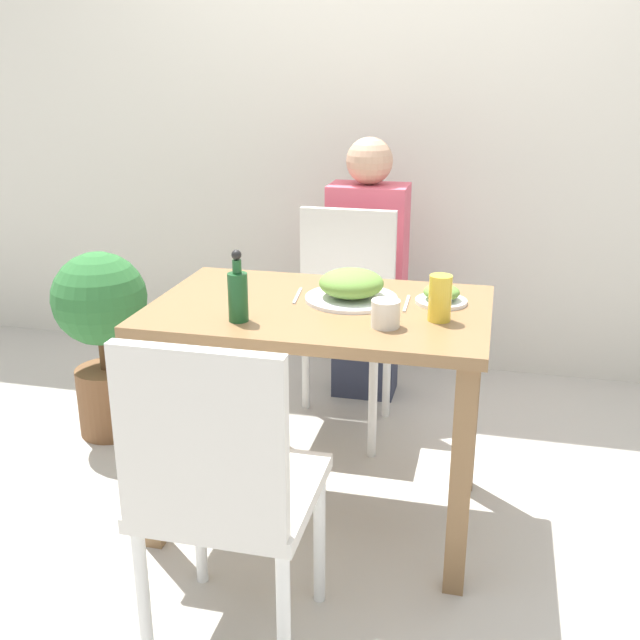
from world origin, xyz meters
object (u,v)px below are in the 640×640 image
object	(u,v)px
chair_far	(342,309)
person_figure	(367,272)
chair_near	(222,483)
side_plate	(441,295)
sauce_bottle	(238,294)
drink_cup	(386,314)
food_plate	(351,287)
juice_glass	(440,298)
potted_plant_left	(102,326)

from	to	relation	value
chair_far	person_figure	bearing A→B (deg)	82.25
chair_near	chair_far	bearing A→B (deg)	-90.21
chair_near	side_plate	bearing A→B (deg)	-119.43
sauce_bottle	chair_near	bearing A→B (deg)	-76.45
chair_far	drink_cup	bearing A→B (deg)	-70.19
food_plate	side_plate	bearing A→B (deg)	7.10
drink_cup	juice_glass	world-z (taller)	juice_glass
food_plate	drink_cup	xyz separation A→B (m)	(0.14, -0.22, -0.01)
side_plate	potted_plant_left	xyz separation A→B (m)	(-1.35, 0.28, -0.31)
drink_cup	juice_glass	bearing A→B (deg)	32.07
chair_near	drink_cup	distance (m)	0.68
food_plate	person_figure	xyz separation A→B (m)	(-0.11, 0.95, -0.22)
chair_near	juice_glass	size ratio (longest dim) A/B	6.61
juice_glass	sauce_bottle	xyz separation A→B (m)	(-0.57, -0.14, 0.01)
person_figure	drink_cup	bearing A→B (deg)	-77.63
chair_near	person_figure	xyz separation A→B (m)	(0.05, 1.71, 0.07)
chair_far	juice_glass	xyz separation A→B (m)	(0.45, -0.75, 0.31)
food_plate	side_plate	world-z (taller)	food_plate
chair_far	sauce_bottle	distance (m)	0.95
drink_cup	person_figure	distance (m)	1.22
juice_glass	person_figure	xyz separation A→B (m)	(-0.40, 1.08, -0.24)
chair_far	person_figure	distance (m)	0.34
chair_far	drink_cup	xyz separation A→B (m)	(0.30, -0.84, 0.28)
food_plate	chair_near	bearing A→B (deg)	-102.32
chair_near	person_figure	bearing A→B (deg)	-91.69
chair_near	food_plate	world-z (taller)	chair_near
food_plate	side_plate	distance (m)	0.28
sauce_bottle	side_plate	bearing A→B (deg)	28.58
chair_far	juice_glass	distance (m)	0.93
juice_glass	person_figure	distance (m)	1.18
juice_glass	sauce_bottle	distance (m)	0.59
food_plate	person_figure	world-z (taller)	person_figure
chair_far	potted_plant_left	distance (m)	0.97
drink_cup	person_figure	world-z (taller)	person_figure
person_figure	chair_near	bearing A→B (deg)	-91.69
drink_cup	sauce_bottle	world-z (taller)	sauce_bottle
chair_near	sauce_bottle	distance (m)	0.59
chair_far	sauce_bottle	bearing A→B (deg)	-97.76
food_plate	sauce_bottle	size ratio (longest dim) A/B	1.38
chair_far	food_plate	world-z (taller)	chair_far
side_plate	person_figure	xyz separation A→B (m)	(-0.39, 0.92, -0.20)
drink_cup	sauce_bottle	xyz separation A→B (m)	(-0.42, -0.05, 0.04)
side_plate	person_figure	bearing A→B (deg)	113.26
chair_near	potted_plant_left	bearing A→B (deg)	-49.53
chair_far	food_plate	bearing A→B (deg)	-75.55
chair_far	food_plate	distance (m)	0.70
potted_plant_left	person_figure	world-z (taller)	person_figure
side_plate	juice_glass	distance (m)	0.17
sauce_bottle	drink_cup	bearing A→B (deg)	6.65
juice_glass	sauce_bottle	world-z (taller)	sauce_bottle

